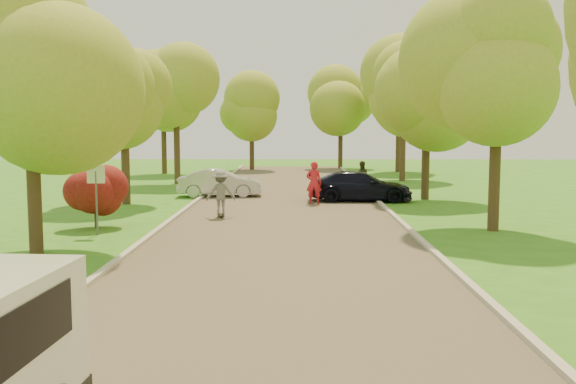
{
  "coord_description": "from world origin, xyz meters",
  "views": [
    {
      "loc": [
        0.37,
        -15.68,
        3.39
      ],
      "look_at": [
        0.14,
        4.58,
        1.3
      ],
      "focal_mm": 40.0,
      "sensor_mm": 36.0,
      "label": 1
    }
  ],
  "objects_px": {
    "silver_sedan": "(220,183)",
    "person_striped": "(314,183)",
    "person_olive": "(361,176)",
    "longboard": "(221,215)",
    "dark_sedan": "(360,186)",
    "street_sign": "(96,185)",
    "skateboarder": "(221,193)"
  },
  "relations": [
    {
      "from": "person_striped",
      "to": "street_sign",
      "type": "bearing_deg",
      "value": 53.32
    },
    {
      "from": "dark_sedan",
      "to": "skateboarder",
      "type": "height_order",
      "value": "skateboarder"
    },
    {
      "from": "silver_sedan",
      "to": "person_striped",
      "type": "distance_m",
      "value": 5.37
    },
    {
      "from": "silver_sedan",
      "to": "skateboarder",
      "type": "bearing_deg",
      "value": -176.01
    },
    {
      "from": "skateboarder",
      "to": "street_sign",
      "type": "bearing_deg",
      "value": 42.11
    },
    {
      "from": "silver_sedan",
      "to": "longboard",
      "type": "bearing_deg",
      "value": -176.01
    },
    {
      "from": "street_sign",
      "to": "dark_sedan",
      "type": "xyz_separation_m",
      "value": [
        9.1,
        9.17,
        -0.89
      ]
    },
    {
      "from": "silver_sedan",
      "to": "person_striped",
      "type": "relative_size",
      "value": 2.15
    },
    {
      "from": "street_sign",
      "to": "person_olive",
      "type": "xyz_separation_m",
      "value": [
        9.6,
        13.47,
        -0.77
      ]
    },
    {
      "from": "dark_sedan",
      "to": "person_striped",
      "type": "height_order",
      "value": "person_striped"
    },
    {
      "from": "dark_sedan",
      "to": "longboard",
      "type": "height_order",
      "value": "dark_sedan"
    },
    {
      "from": "skateboarder",
      "to": "person_striped",
      "type": "distance_m",
      "value": 5.43
    },
    {
      "from": "person_striped",
      "to": "person_olive",
      "type": "xyz_separation_m",
      "value": [
        2.62,
        5.45,
        -0.14
      ]
    },
    {
      "from": "street_sign",
      "to": "longboard",
      "type": "distance_m",
      "value": 5.4
    },
    {
      "from": "street_sign",
      "to": "dark_sedan",
      "type": "bearing_deg",
      "value": 45.23
    },
    {
      "from": "street_sign",
      "to": "longboard",
      "type": "xyz_separation_m",
      "value": [
        3.4,
        3.93,
        -1.47
      ]
    },
    {
      "from": "person_striped",
      "to": "person_olive",
      "type": "bearing_deg",
      "value": -111.36
    },
    {
      "from": "silver_sedan",
      "to": "person_olive",
      "type": "bearing_deg",
      "value": -73.89
    },
    {
      "from": "dark_sedan",
      "to": "skateboarder",
      "type": "distance_m",
      "value": 7.75
    },
    {
      "from": "dark_sedan",
      "to": "longboard",
      "type": "distance_m",
      "value": 7.77
    },
    {
      "from": "street_sign",
      "to": "longboard",
      "type": "relative_size",
      "value": 2.53
    },
    {
      "from": "person_olive",
      "to": "skateboarder",
      "type": "bearing_deg",
      "value": 60.91
    },
    {
      "from": "longboard",
      "to": "person_olive",
      "type": "xyz_separation_m",
      "value": [
        6.2,
        9.54,
        0.7
      ]
    },
    {
      "from": "silver_sedan",
      "to": "longboard",
      "type": "relative_size",
      "value": 4.65
    },
    {
      "from": "silver_sedan",
      "to": "longboard",
      "type": "height_order",
      "value": "silver_sedan"
    },
    {
      "from": "street_sign",
      "to": "silver_sedan",
      "type": "xyz_separation_m",
      "value": [
        2.53,
        11.01,
        -0.91
      ]
    },
    {
      "from": "person_striped",
      "to": "longboard",
      "type": "bearing_deg",
      "value": 53.22
    },
    {
      "from": "person_olive",
      "to": "silver_sedan",
      "type": "bearing_deg",
      "value": 23.06
    },
    {
      "from": "longboard",
      "to": "dark_sedan",
      "type": "bearing_deg",
      "value": -144.31
    },
    {
      "from": "person_olive",
      "to": "person_striped",
      "type": "bearing_deg",
      "value": 68.21
    },
    {
      "from": "longboard",
      "to": "silver_sedan",
      "type": "bearing_deg",
      "value": -89.94
    },
    {
      "from": "silver_sedan",
      "to": "person_striped",
      "type": "height_order",
      "value": "person_striped"
    }
  ]
}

